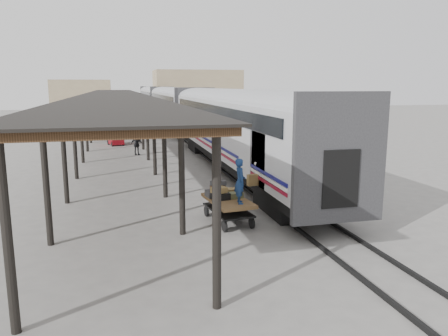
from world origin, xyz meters
TOP-DOWN VIEW (x-y plane):
  - ground at (0.00, 0.00)m, footprint 160.00×160.00m
  - train at (3.19, 33.79)m, footprint 3.45×76.01m
  - canopy at (-3.40, 24.00)m, footprint 4.90×64.30m
  - rails at (3.20, 34.00)m, footprint 1.54×150.00m
  - building_far at (14.00, 78.00)m, footprint 18.00×10.00m
  - building_left at (-10.00, 82.00)m, footprint 12.00×8.00m
  - baggage_cart at (0.43, -1.11)m, footprint 1.53×2.53m
  - suitcase_stack at (0.27, -0.80)m, footprint 1.29×1.15m
  - luggage_tug at (-3.41, 21.11)m, footprint 1.40×1.85m
  - porter at (0.68, -1.76)m, footprint 0.42×0.60m
  - pedestrian at (-1.96, 15.28)m, footprint 0.96×0.66m

SIDE VIEW (x-z plane):
  - ground at x=0.00m, z-range 0.00..0.00m
  - rails at x=3.20m, z-range 0.00..0.12m
  - baggage_cart at x=0.43m, z-range 0.22..1.08m
  - luggage_tug at x=-3.41m, z-range -0.06..1.40m
  - pedestrian at x=-1.96m, z-range 0.00..1.51m
  - suitcase_stack at x=0.27m, z-range 0.76..1.35m
  - porter at x=0.68m, z-range 0.86..2.41m
  - train at x=3.19m, z-range 0.69..4.70m
  - building_left at x=-10.00m, z-range 0.00..6.00m
  - building_far at x=14.00m, z-range 0.00..8.00m
  - canopy at x=-3.40m, z-range 1.93..6.08m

